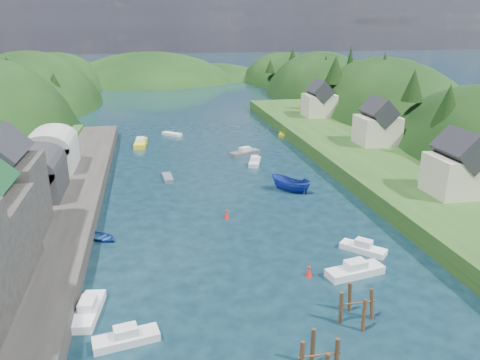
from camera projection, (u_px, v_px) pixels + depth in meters
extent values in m
plane|color=black|center=(216.00, 162.00, 81.95)|extent=(600.00, 600.00, 0.00)
ellipsoid|color=black|center=(34.00, 134.00, 139.63)|extent=(44.00, 75.56, 48.19)
ellipsoid|color=black|center=(58.00, 105.00, 178.14)|extent=(44.00, 75.56, 39.00)
ellipsoid|color=black|center=(381.00, 156.00, 116.08)|extent=(36.00, 75.56, 48.00)
ellipsoid|color=black|center=(320.00, 120.00, 155.84)|extent=(36.00, 75.56, 44.49)
ellipsoid|color=black|center=(285.00, 97.00, 194.39)|extent=(36.00, 75.56, 36.00)
ellipsoid|color=black|center=(151.00, 106.00, 194.84)|extent=(80.00, 60.00, 44.00)
ellipsoid|color=black|center=(214.00, 105.00, 209.88)|extent=(70.00, 56.00, 36.00)
cone|color=black|center=(22.00, 91.00, 103.17)|extent=(5.28, 5.28, 5.81)
cone|color=black|center=(8.00, 70.00, 114.36)|extent=(4.77, 4.77, 6.32)
cone|color=black|center=(54.00, 83.00, 119.07)|extent=(4.07, 4.07, 5.18)
cone|color=black|center=(45.00, 71.00, 136.61)|extent=(4.56, 4.56, 7.98)
cone|color=black|center=(39.00, 74.00, 141.28)|extent=(4.75, 4.75, 5.79)
cone|color=black|center=(54.00, 68.00, 154.40)|extent=(4.27, 4.27, 6.78)
cone|color=black|center=(448.00, 108.00, 74.18)|extent=(5.29, 5.29, 7.52)
cone|color=black|center=(414.00, 85.00, 84.94)|extent=(4.07, 4.07, 5.85)
cone|color=black|center=(391.00, 98.00, 96.27)|extent=(3.40, 3.40, 6.48)
cone|color=black|center=(383.00, 74.00, 107.04)|extent=(4.94, 4.94, 9.87)
cone|color=black|center=(335.00, 70.00, 112.70)|extent=(5.25, 5.25, 6.61)
cone|color=black|center=(350.00, 64.00, 121.57)|extent=(3.36, 3.36, 8.92)
cone|color=black|center=(326.00, 67.00, 138.47)|extent=(4.57, 4.57, 6.73)
cone|color=black|center=(314.00, 67.00, 152.75)|extent=(3.59, 3.59, 6.92)
cone|color=black|center=(292.00, 58.00, 159.54)|extent=(4.14, 4.14, 6.14)
cone|color=black|center=(270.00, 66.00, 169.19)|extent=(3.83, 3.83, 4.89)
cube|color=#2D2B28|center=(32.00, 245.00, 49.37)|extent=(12.00, 110.00, 2.00)
cube|color=#2D2B28|center=(7.00, 199.00, 48.33)|extent=(7.00, 8.00, 8.00)
cube|color=#2D2D30|center=(34.00, 180.00, 60.12)|extent=(7.00, 9.00, 4.00)
cylinder|color=#2D2D30|center=(32.00, 165.00, 59.48)|extent=(7.00, 9.00, 7.00)
cube|color=#B2B2A8|center=(52.00, 155.00, 71.27)|extent=(7.00, 9.00, 4.00)
cylinder|color=#B2B2A8|center=(50.00, 143.00, 70.63)|extent=(7.00, 9.00, 7.00)
cube|color=#234719|center=(375.00, 164.00, 76.83)|extent=(16.00, 120.00, 2.40)
cube|color=beige|center=(458.00, 175.00, 59.28)|extent=(7.00, 6.00, 5.00)
cube|color=black|center=(462.00, 150.00, 58.20)|extent=(5.15, 6.24, 5.15)
cube|color=beige|center=(377.00, 130.00, 83.80)|extent=(7.00, 6.00, 5.00)
cube|color=black|center=(379.00, 112.00, 82.73)|extent=(5.15, 6.24, 5.15)
cube|color=beige|center=(319.00, 105.00, 108.71)|extent=(7.00, 6.00, 5.00)
cube|color=black|center=(320.00, 91.00, 107.63)|extent=(5.15, 6.24, 5.15)
cylinder|color=#382314|center=(337.00, 360.00, 32.26)|extent=(0.32, 0.32, 3.63)
cylinder|color=#382314|center=(313.00, 350.00, 33.22)|extent=(0.32, 0.32, 3.63)
cylinder|color=#382314|center=(319.00, 355.00, 31.83)|extent=(3.09, 0.16, 0.16)
cylinder|color=#382314|center=(372.00, 307.00, 38.44)|extent=(0.32, 0.32, 3.37)
cylinder|color=#382314|center=(350.00, 300.00, 39.45)|extent=(0.32, 0.32, 3.37)
cylinder|color=#382314|center=(341.00, 311.00, 37.95)|extent=(0.32, 0.32, 3.37)
cylinder|color=#382314|center=(364.00, 319.00, 36.93)|extent=(0.32, 0.32, 3.37)
cylinder|color=#382314|center=(357.00, 303.00, 38.01)|extent=(3.26, 0.16, 0.16)
cone|color=red|center=(309.00, 272.00, 45.07)|extent=(0.70, 0.70, 0.90)
sphere|color=red|center=(309.00, 267.00, 44.91)|extent=(0.30, 0.30, 0.30)
cone|color=red|center=(227.00, 215.00, 58.50)|extent=(0.70, 0.70, 0.90)
sphere|color=red|center=(227.00, 211.00, 58.34)|extent=(0.30, 0.30, 0.30)
imported|color=navy|center=(103.00, 237.00, 52.80)|extent=(4.71, 4.66, 0.80)
cube|color=yellow|center=(141.00, 143.00, 92.78)|extent=(2.72, 6.76, 0.92)
cube|color=silver|center=(140.00, 139.00, 92.50)|extent=(1.71, 2.43, 0.70)
cube|color=#53555F|center=(245.00, 153.00, 86.07)|extent=(6.01, 4.00, 0.80)
cube|color=silver|center=(245.00, 149.00, 85.81)|extent=(2.37, 2.01, 0.70)
cube|color=white|center=(88.00, 311.00, 39.18)|extent=(2.52, 5.64, 0.76)
cube|color=silver|center=(88.00, 303.00, 38.93)|extent=(1.50, 2.06, 0.70)
cube|color=silver|center=(126.00, 339.00, 35.78)|extent=(5.21, 2.55, 0.70)
cube|color=silver|center=(126.00, 331.00, 35.54)|extent=(1.93, 1.46, 0.70)
cube|color=white|center=(172.00, 134.00, 100.94)|extent=(4.32, 4.24, 0.64)
cube|color=silver|center=(355.00, 271.00, 45.36)|extent=(6.03, 2.94, 0.81)
cube|color=silver|center=(356.00, 264.00, 45.10)|extent=(2.23, 1.69, 0.70)
cube|color=silver|center=(255.00, 162.00, 80.69)|extent=(3.13, 5.37, 0.71)
cube|color=silver|center=(255.00, 158.00, 80.45)|extent=(1.66, 2.06, 0.70)
cube|color=#595E66|center=(168.00, 178.00, 72.93)|extent=(1.68, 4.20, 0.57)
cube|color=gold|center=(282.00, 134.00, 100.86)|extent=(2.70, 4.24, 0.56)
imported|color=#1B3298|center=(290.00, 185.00, 67.48)|extent=(6.03, 5.71, 2.33)
cube|color=white|center=(363.00, 249.00, 49.98)|extent=(4.51, 4.60, 0.68)
cube|color=silver|center=(364.00, 243.00, 49.74)|extent=(1.98, 2.00, 0.70)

